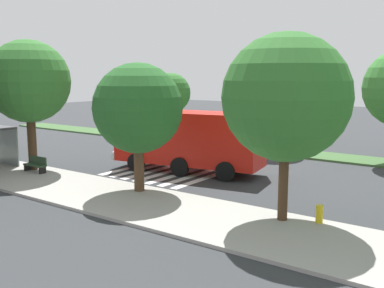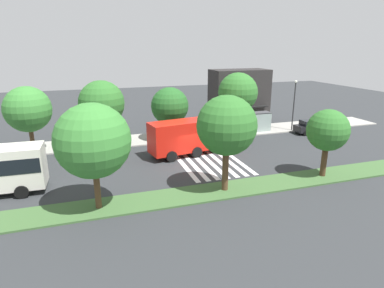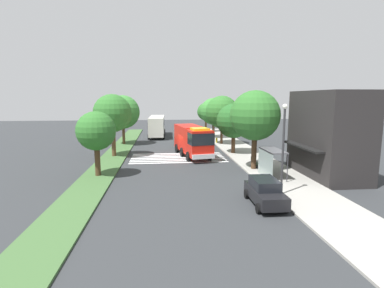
# 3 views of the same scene
# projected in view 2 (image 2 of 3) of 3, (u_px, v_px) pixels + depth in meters

# --- Properties ---
(ground_plane) EXTENTS (120.00, 120.00, 0.00)m
(ground_plane) POSITION_uv_depth(u_px,v_px,m) (193.00, 160.00, 32.30)
(ground_plane) COLOR #2D3033
(sidewalk) EXTENTS (60.00, 4.79, 0.14)m
(sidewalk) POSITION_uv_depth(u_px,v_px,m) (171.00, 137.00, 40.05)
(sidewalk) COLOR #9E9B93
(sidewalk) RESTS_ON ground_plane
(median_strip) EXTENTS (60.00, 3.00, 0.14)m
(median_strip) POSITION_uv_depth(u_px,v_px,m) (223.00, 190.00, 25.32)
(median_strip) COLOR #3D6033
(median_strip) RESTS_ON ground_plane
(crosswalk) EXTENTS (5.85, 11.07, 0.01)m
(crosswalk) POSITION_uv_depth(u_px,v_px,m) (206.00, 158.00, 32.72)
(crosswalk) COLOR silver
(crosswalk) RESTS_ON ground_plane
(fire_truck) EXTENTS (9.45, 4.08, 3.77)m
(fire_truck) POSITION_uv_depth(u_px,v_px,m) (194.00, 134.00, 33.62)
(fire_truck) COLOR red
(fire_truck) RESTS_ON ground_plane
(parked_car_west) EXTENTS (4.37, 2.06, 1.75)m
(parked_car_west) POSITION_uv_depth(u_px,v_px,m) (311.00, 127.00, 41.78)
(parked_car_west) COLOR black
(parked_car_west) RESTS_ON ground_plane
(bus_stop_shelter) EXTENTS (3.50, 1.40, 2.46)m
(bus_stop_shelter) POSITION_uv_depth(u_px,v_px,m) (258.00, 118.00, 41.94)
(bus_stop_shelter) COLOR #4C4C51
(bus_stop_shelter) RESTS_ON sidewalk
(bench_near_shelter) EXTENTS (1.60, 0.50, 0.90)m
(bench_near_shelter) POSITION_uv_depth(u_px,v_px,m) (229.00, 130.00, 41.15)
(bench_near_shelter) COLOR #2D472D
(bench_near_shelter) RESTS_ON sidewalk
(street_lamp) EXTENTS (0.36, 0.36, 6.53)m
(street_lamp) POSITION_uv_depth(u_px,v_px,m) (294.00, 101.00, 42.04)
(street_lamp) COLOR #2D2D30
(street_lamp) RESTS_ON sidewalk
(storefront_building) EXTENTS (8.06, 4.83, 7.71)m
(storefront_building) POSITION_uv_depth(u_px,v_px,m) (239.00, 97.00, 46.27)
(storefront_building) COLOR #282626
(storefront_building) RESTS_ON ground_plane
(sidewalk_tree_west) EXTENTS (4.68, 4.68, 6.91)m
(sidewalk_tree_west) POSITION_uv_depth(u_px,v_px,m) (28.00, 109.00, 32.91)
(sidewalk_tree_west) COLOR #513823
(sidewalk_tree_west) RESTS_ON sidewalk
(sidewalk_tree_center) EXTENTS (4.90, 4.90, 7.26)m
(sidewalk_tree_center) POSITION_uv_depth(u_px,v_px,m) (102.00, 103.00, 35.00)
(sidewalk_tree_center) COLOR #47301E
(sidewalk_tree_center) RESTS_ON sidewalk
(sidewalk_tree_east) EXTENTS (4.34, 4.34, 6.23)m
(sidewalk_tree_east) POSITION_uv_depth(u_px,v_px,m) (170.00, 106.00, 37.45)
(sidewalk_tree_east) COLOR #513823
(sidewalk_tree_east) RESTS_ON sidewalk
(sidewalk_tree_far_east) EXTENTS (4.85, 4.85, 7.68)m
(sidewalk_tree_far_east) POSITION_uv_depth(u_px,v_px,m) (238.00, 93.00, 39.65)
(sidewalk_tree_far_east) COLOR #47301E
(sidewalk_tree_far_east) RESTS_ON sidewalk
(median_tree_far_west) EXTENTS (5.01, 5.01, 7.32)m
(median_tree_far_west) POSITION_uv_depth(u_px,v_px,m) (93.00, 141.00, 21.13)
(median_tree_far_west) COLOR #513823
(median_tree_far_west) RESTS_ON median_strip
(median_tree_west) EXTENTS (4.50, 4.50, 7.39)m
(median_tree_west) POSITION_uv_depth(u_px,v_px,m) (227.00, 126.00, 23.85)
(median_tree_west) COLOR #513823
(median_tree_west) RESTS_ON median_strip
(median_tree_center) EXTENTS (3.48, 3.48, 5.79)m
(median_tree_center) POSITION_uv_depth(u_px,v_px,m) (328.00, 131.00, 26.89)
(median_tree_center) COLOR #47301E
(median_tree_center) RESTS_ON median_strip
(fire_hydrant) EXTENTS (0.28, 0.28, 0.70)m
(fire_hydrant) POSITION_uv_depth(u_px,v_px,m) (93.00, 145.00, 35.45)
(fire_hydrant) COLOR gold
(fire_hydrant) RESTS_ON sidewalk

